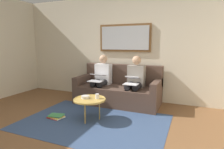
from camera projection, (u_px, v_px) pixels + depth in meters
name	position (u px, v px, depth m)	size (l,w,h in m)	color
ground_plane	(66.00, 148.00, 2.71)	(6.00, 5.20, 0.10)	brown
wall_rear	(126.00, 48.00, 4.86)	(6.00, 0.12, 2.60)	beige
area_rug	(94.00, 122.00, 3.47)	(2.60, 1.80, 0.01)	#33476B
couch	(119.00, 90.00, 4.58)	(1.96, 0.90, 0.90)	#4C382D
framed_mirror	(125.00, 38.00, 4.73)	(1.33, 0.05, 0.68)	brown
coffee_table	(90.00, 100.00, 3.50)	(0.59, 0.59, 0.42)	tan
cup	(97.00, 96.00, 3.51)	(0.07, 0.07, 0.09)	silver
bowl	(85.00, 97.00, 3.53)	(0.15, 0.15, 0.05)	beige
person_left	(135.00, 80.00, 4.30)	(0.38, 0.58, 1.14)	gray
laptop_white	(132.00, 80.00, 4.09)	(0.30, 0.38, 0.17)	white
person_right	(102.00, 77.00, 4.63)	(0.38, 0.58, 1.14)	silver
laptop_silver	(97.00, 78.00, 4.41)	(0.33, 0.39, 0.16)	silver
magazine_stack	(56.00, 116.00, 3.67)	(0.34, 0.27, 0.05)	red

